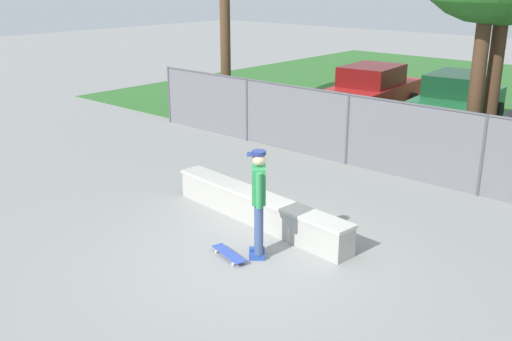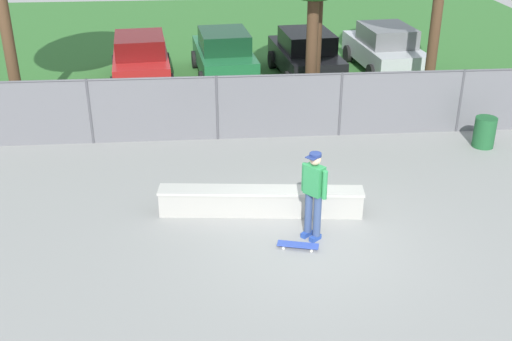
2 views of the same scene
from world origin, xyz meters
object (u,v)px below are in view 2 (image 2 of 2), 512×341
(concrete_ledge, at_px, (261,201))
(car_green, at_px, (224,54))
(car_silver, at_px, (385,48))
(trash_bin, at_px, (484,132))
(car_red, at_px, (141,59))
(car_black, at_px, (306,54))
(skateboard, at_px, (298,245))
(skateboarder, at_px, (314,192))

(concrete_ledge, xyz_separation_m, car_green, (-0.39, 9.81, 0.54))
(car_silver, distance_m, trash_bin, 7.08)
(car_silver, bearing_deg, trash_bin, -83.56)
(trash_bin, bearing_deg, car_green, 134.41)
(car_red, distance_m, car_green, 2.85)
(car_red, height_order, trash_bin, car_red)
(car_black, height_order, trash_bin, car_black)
(car_red, relative_size, car_silver, 1.00)
(car_black, bearing_deg, car_red, -179.15)
(skateboard, relative_size, trash_bin, 1.02)
(skateboarder, distance_m, car_silver, 12.03)
(skateboarder, relative_size, skateboard, 2.23)
(skateboarder, height_order, skateboard, skateboarder)
(concrete_ledge, height_order, car_green, car_green)
(skateboarder, bearing_deg, car_silver, 68.23)
(car_green, xyz_separation_m, car_black, (2.82, -0.26, 0.00))
(concrete_ledge, height_order, trash_bin, trash_bin)
(skateboard, distance_m, trash_bin, 7.19)
(car_black, xyz_separation_m, trash_bin, (3.75, -6.45, -0.43))
(skateboard, bearing_deg, concrete_ledge, 112.69)
(skateboarder, xyz_separation_m, car_black, (1.51, 10.60, -0.19))
(skateboarder, height_order, car_silver, skateboarder)
(trash_bin, bearing_deg, car_silver, 96.44)
(car_green, relative_size, trash_bin, 5.39)
(skateboard, distance_m, car_black, 11.14)
(car_black, distance_m, trash_bin, 7.47)
(skateboard, relative_size, car_black, 0.19)
(car_red, bearing_deg, skateboard, -70.67)
(skateboarder, bearing_deg, trash_bin, 38.30)
(car_red, xyz_separation_m, car_silver, (8.61, 0.66, 0.00))
(concrete_ledge, relative_size, skateboarder, 2.36)
(trash_bin, bearing_deg, skateboarder, -141.70)
(concrete_ledge, bearing_deg, car_silver, 61.96)
(skateboard, relative_size, car_red, 0.19)
(skateboarder, xyz_separation_m, car_silver, (4.46, 11.17, -0.19))
(car_green, relative_size, car_silver, 1.00)
(skateboarder, height_order, car_green, skateboarder)
(car_green, height_order, trash_bin, car_green)
(concrete_ledge, bearing_deg, trash_bin, 26.62)
(skateboard, xyz_separation_m, car_green, (-0.98, 11.23, 0.77))
(concrete_ledge, relative_size, skateboard, 5.26)
(car_red, xyz_separation_m, car_green, (2.83, 0.35, 0.00))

